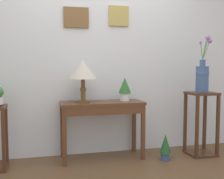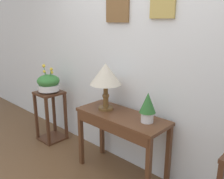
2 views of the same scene
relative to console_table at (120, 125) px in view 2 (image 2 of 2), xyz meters
name	(u,v)px [view 2 (image 2 of 2)]	position (x,y,z in m)	size (l,w,h in m)	color
back_wall_with_art	(139,47)	(-0.02, 0.32, 0.79)	(9.00, 0.13, 2.80)	silver
console_table	(120,125)	(0.00, 0.00, 0.00)	(1.03, 0.41, 0.72)	#56331E
table_lamp	(106,76)	(-0.23, 0.02, 0.49)	(0.34, 0.34, 0.52)	brown
potted_plant_on_console	(148,106)	(0.30, 0.05, 0.28)	(0.16, 0.16, 0.30)	silver
pedestal_stand_left	(51,116)	(-1.29, -0.04, -0.25)	(0.34, 0.34, 0.72)	#472819
planter_bowl_wide_left	(48,83)	(-1.29, -0.04, 0.24)	(0.30, 0.30, 0.38)	silver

